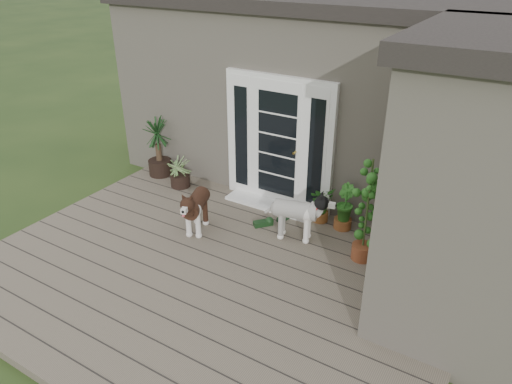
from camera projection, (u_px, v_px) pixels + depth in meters
The scene contains 15 objects.
deck at pixel (210, 276), 6.33m from camera, with size 6.20×4.60×0.12m, color #6B5B4C.
house_main at pixel (341, 93), 8.87m from camera, with size 7.40×4.00×3.10m, color #665E54.
house_wing at pixel (479, 197), 5.14m from camera, with size 1.60×2.40×3.10m, color #665E54.
door_unit at pixel (278, 142), 7.57m from camera, with size 1.90×0.14×2.15m, color white.
door_step at pixel (271, 205), 7.90m from camera, with size 1.60×0.40×0.05m, color white.
brindle_dog at pixel (197, 210), 7.08m from camera, with size 0.35×0.83×0.69m, color #3F2317, non-canonical shape.
white_dog at pixel (295, 218), 6.89m from camera, with size 0.36×0.84×0.70m, color silver, non-canonical shape.
spider_plant at pixel (179, 171), 8.44m from camera, with size 0.58×0.58×0.62m, color #8EB26D, non-canonical shape.
yucca at pixel (158, 146), 8.77m from camera, with size 0.81×0.81×1.17m, color black, non-canonical shape.
herb_a at pixel (321, 207), 7.39m from camera, with size 0.38×0.38×0.49m, color #2A631C.
herb_b at pixel (343, 213), 7.18m from camera, with size 0.35×0.35×0.52m, color #205819.
herb_c at pixel (386, 225), 6.88m from camera, with size 0.32×0.32×0.49m, color #25621C.
sapling at pixel (367, 210), 6.23m from camera, with size 0.46×0.46×1.55m, color #22611B, non-canonical shape.
clog_left at pixel (284, 217), 7.50m from camera, with size 0.14×0.29×0.09m, color #133119, non-canonical shape.
clog_right at pixel (263, 222), 7.34m from camera, with size 0.16×0.34×0.10m, color black, non-canonical shape.
Camera 1 is at (3.19, -3.65, 3.95)m, focal length 33.20 mm.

